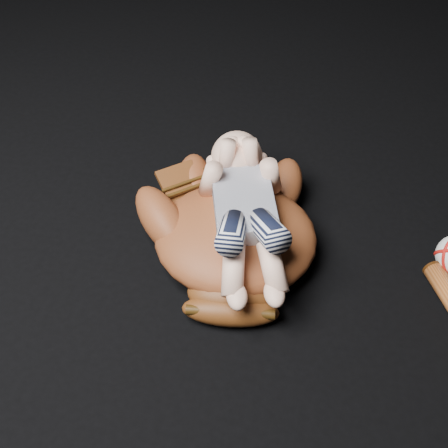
{
  "coord_description": "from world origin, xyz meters",
  "views": [
    {
      "loc": [
        -0.07,
        -0.65,
        0.86
      ],
      "look_at": [
        -0.19,
        0.07,
        0.07
      ],
      "focal_mm": 45.0,
      "sensor_mm": 36.0,
      "label": 1
    }
  ],
  "objects": [
    {
      "name": "baseball_glove",
      "position": [
        -0.16,
        0.06,
        0.07
      ],
      "size": [
        0.42,
        0.47,
        0.14
      ],
      "primitive_type": null,
      "rotation": [
        0.0,
        0.0,
        0.09
      ],
      "color": "maroon",
      "rests_on": "ground"
    },
    {
      "name": "newborn_baby",
      "position": [
        -0.14,
        0.06,
        0.13
      ],
      "size": [
        0.27,
        0.42,
        0.16
      ],
      "primitive_type": null,
      "rotation": [
        0.0,
        0.0,
        0.25
      ],
      "color": "beige",
      "rests_on": "baseball_glove"
    }
  ]
}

